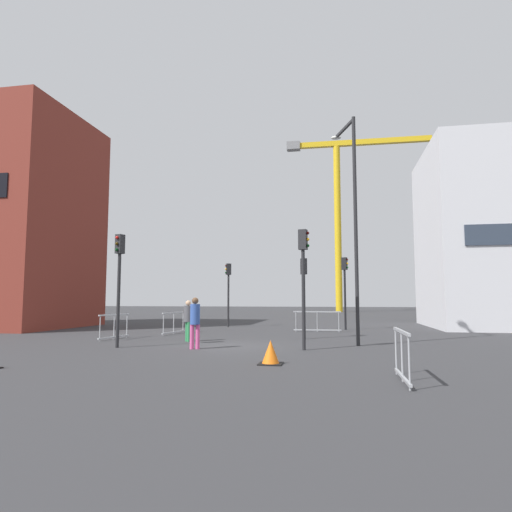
{
  "coord_description": "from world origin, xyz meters",
  "views": [
    {
      "loc": [
        4.04,
        -16.23,
        1.74
      ],
      "look_at": [
        0.0,
        5.74,
        3.87
      ],
      "focal_mm": 31.37,
      "sensor_mm": 36.0,
      "label": 1
    }
  ],
  "objects": [
    {
      "name": "ground",
      "position": [
        0.0,
        0.0,
        0.0
      ],
      "size": [
        160.0,
        160.0,
        0.0
      ],
      "primitive_type": "plane",
      "color": "#333335"
    },
    {
      "name": "brick_building",
      "position": [
        -15.94,
        7.82,
        6.48
      ],
      "size": [
        8.83,
        8.17,
        12.96
      ],
      "color": "maroon",
      "rests_on": "ground"
    },
    {
      "name": "construction_crane",
      "position": [
        4.62,
        43.69,
        15.57
      ],
      "size": [
        19.02,
        1.22,
        23.21
      ],
      "color": "gold",
      "rests_on": "ground"
    },
    {
      "name": "streetlamp_tall",
      "position": [
        4.65,
        1.22,
        5.14
      ],
      "size": [
        0.96,
        2.03,
        8.79
      ],
      "color": "#232326",
      "rests_on": "ground"
    },
    {
      "name": "traffic_light_median",
      "position": [
        2.87,
        -0.8,
        2.77
      ],
      "size": [
        0.39,
        0.29,
        4.13
      ],
      "color": "#232326",
      "rests_on": "ground"
    },
    {
      "name": "traffic_light_verge",
      "position": [
        4.42,
        9.59,
        2.73
      ],
      "size": [
        0.39,
        0.33,
        4.07
      ],
      "color": "black",
      "rests_on": "ground"
    },
    {
      "name": "traffic_light_far",
      "position": [
        2.56,
        3.44,
        2.38
      ],
      "size": [
        0.32,
        0.39,
        3.5
      ],
      "color": "black",
      "rests_on": "ground"
    },
    {
      "name": "traffic_light_crosswalk",
      "position": [
        -2.69,
        10.83,
        2.64
      ],
      "size": [
        0.39,
        0.35,
        3.92
      ],
      "color": "#232326",
      "rests_on": "ground"
    },
    {
      "name": "traffic_light_near",
      "position": [
        -3.76,
        -1.25,
        2.73
      ],
      "size": [
        0.29,
        0.39,
        4.07
      ],
      "color": "#232326",
      "rests_on": "ground"
    },
    {
      "name": "pedestrian_walking",
      "position": [
        -0.89,
        -1.18,
        1.04
      ],
      "size": [
        0.34,
        0.34,
        1.78
      ],
      "color": "#D14C8C",
      "rests_on": "ground"
    },
    {
      "name": "pedestrian_waiting",
      "position": [
        -2.04,
        1.41,
        0.97
      ],
      "size": [
        0.34,
        0.34,
        1.67
      ],
      "color": "#2D844C",
      "rests_on": "ground"
    },
    {
      "name": "safety_barrier_front",
      "position": [
        -3.97,
        4.87,
        0.56
      ],
      "size": [
        0.32,
        2.28,
        1.08
      ],
      "color": "#B2B5BA",
      "rests_on": "ground"
    },
    {
      "name": "safety_barrier_mid_span",
      "position": [
        -5.49,
        1.77,
        0.56
      ],
      "size": [
        0.37,
        2.05,
        1.08
      ],
      "color": "#B2B5BA",
      "rests_on": "ground"
    },
    {
      "name": "safety_barrier_rear",
      "position": [
        5.34,
        -6.23,
        0.56
      ],
      "size": [
        0.08,
        2.05,
        1.08
      ],
      "color": "#9EA0A5",
      "rests_on": "ground"
    },
    {
      "name": "safety_barrier_right_run",
      "position": [
        2.92,
        7.67,
        0.56
      ],
      "size": [
        2.49,
        0.15,
        1.08
      ],
      "color": "#9EA0A5",
      "rests_on": "ground"
    },
    {
      "name": "traffic_cone_on_verge",
      "position": [
        2.23,
        -4.25,
        0.3
      ],
      "size": [
        0.63,
        0.63,
        0.64
      ],
      "color": "black",
      "rests_on": "ground"
    }
  ]
}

